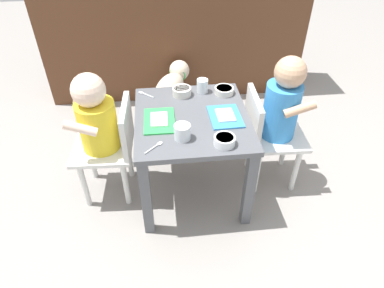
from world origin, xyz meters
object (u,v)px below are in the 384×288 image
(food_tray_right, at_px, (225,116))
(veggie_bowl_near, at_px, (182,91))
(seated_child_left, at_px, (100,123))
(water_cup_right, at_px, (182,133))
(spoon_by_right_tray, at_px, (145,94))
(dog, at_px, (172,86))
(water_cup_left, at_px, (202,87))
(food_tray_left, at_px, (159,120))
(seated_child_right, at_px, (279,110))
(dining_table, at_px, (192,132))
(cereal_bowl_right_side, at_px, (224,90))
(spoon_by_left_tray, at_px, (155,146))
(cereal_bowl_left_side, at_px, (225,140))

(food_tray_right, height_order, veggie_bowl_near, veggie_bowl_near)
(seated_child_left, height_order, veggie_bowl_near, seated_child_left)
(seated_child_left, height_order, water_cup_right, seated_child_left)
(spoon_by_right_tray, bearing_deg, water_cup_right, -67.26)
(dog, height_order, water_cup_left, water_cup_left)
(food_tray_left, relative_size, veggie_bowl_near, 2.13)
(water_cup_left, xyz_separation_m, water_cup_right, (-0.13, -0.37, -0.00))
(seated_child_right, distance_m, spoon_by_right_tray, 0.66)
(water_cup_left, distance_m, spoon_by_right_tray, 0.29)
(food_tray_right, distance_m, water_cup_left, 0.25)
(dining_table, bearing_deg, cereal_bowl_right_side, 45.86)
(dog, xyz_separation_m, water_cup_right, (-0.00, -0.85, 0.26))
(veggie_bowl_near, height_order, spoon_by_left_tray, veggie_bowl_near)
(cereal_bowl_right_side, distance_m, spoon_by_right_tray, 0.40)
(dining_table, height_order, dog, dining_table)
(seated_child_left, xyz_separation_m, water_cup_left, (0.50, 0.18, 0.06))
(veggie_bowl_near, height_order, spoon_by_right_tray, veggie_bowl_near)
(water_cup_left, xyz_separation_m, cereal_bowl_left_side, (0.03, -0.43, -0.01))
(food_tray_right, bearing_deg, seated_child_right, 11.62)
(spoon_by_right_tray, bearing_deg, spoon_by_left_tray, -84.25)
(seated_child_right, xyz_separation_m, cereal_bowl_left_side, (-0.31, -0.25, 0.03))
(seated_child_right, height_order, dog, seated_child_right)
(spoon_by_left_tray, bearing_deg, dog, 82.69)
(cereal_bowl_right_side, bearing_deg, seated_child_right, -32.67)
(veggie_bowl_near, bearing_deg, water_cup_right, -94.70)
(dining_table, distance_m, water_cup_left, 0.25)
(dog, relative_size, food_tray_right, 2.27)
(seated_child_left, distance_m, spoon_by_right_tray, 0.28)
(seated_child_left, height_order, seated_child_right, seated_child_right)
(seated_child_left, relative_size, veggie_bowl_near, 7.29)
(spoon_by_right_tray, bearing_deg, food_tray_right, -33.71)
(spoon_by_left_tray, height_order, spoon_by_right_tray, same)
(dining_table, bearing_deg, cereal_bowl_left_side, -62.68)
(dining_table, distance_m, dog, 0.72)
(food_tray_right, xyz_separation_m, veggie_bowl_near, (-0.18, 0.22, 0.02))
(spoon_by_left_tray, bearing_deg, food_tray_right, 28.83)
(dining_table, height_order, veggie_bowl_near, veggie_bowl_near)
(dining_table, xyz_separation_m, cereal_bowl_left_side, (0.11, -0.21, 0.10))
(seated_child_left, height_order, food_tray_right, seated_child_left)
(water_cup_left, bearing_deg, cereal_bowl_left_side, -85.57)
(dog, distance_m, spoon_by_left_tray, 0.94)
(seated_child_right, relative_size, cereal_bowl_left_side, 8.00)
(seated_child_right, bearing_deg, seated_child_left, -179.99)
(seated_child_right, bearing_deg, veggie_bowl_near, 160.37)
(food_tray_right, distance_m, spoon_by_right_tray, 0.43)
(food_tray_left, bearing_deg, seated_child_right, 5.61)
(food_tray_right, xyz_separation_m, water_cup_right, (-0.21, -0.13, 0.02))
(spoon_by_right_tray, bearing_deg, seated_child_left, -138.20)
(water_cup_left, distance_m, water_cup_right, 0.39)
(food_tray_right, bearing_deg, dining_table, 171.67)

